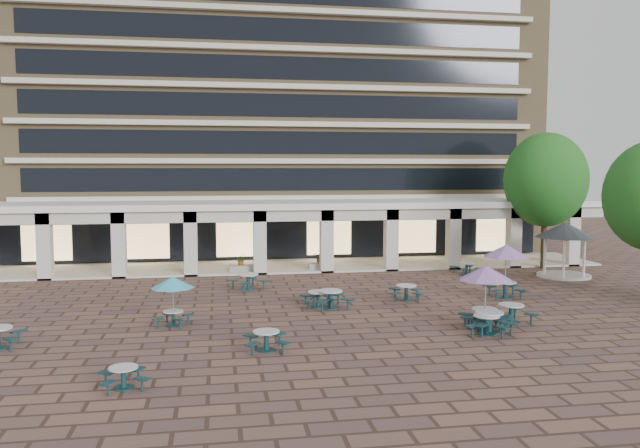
# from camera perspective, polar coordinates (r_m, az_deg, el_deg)

# --- Properties ---
(ground) EXTENTS (120.00, 120.00, 0.00)m
(ground) POSITION_cam_1_polar(r_m,az_deg,el_deg) (27.44, 0.69, -8.73)
(ground) COLOR brown
(ground) RESTS_ON ground
(apartment_building) EXTENTS (40.00, 15.50, 25.20)m
(apartment_building) POSITION_cam_1_polar(r_m,az_deg,el_deg) (52.27, -4.23, 11.70)
(apartment_building) COLOR #8E7750
(apartment_building) RESTS_ON ground
(retail_arcade) EXTENTS (42.00, 6.60, 4.40)m
(retail_arcade) POSITION_cam_1_polar(r_m,az_deg,el_deg) (41.45, -2.85, 0.15)
(retail_arcade) COLOR white
(retail_arcade) RESTS_ON ground
(picnic_table_1) EXTENTS (1.65, 1.65, 0.73)m
(picnic_table_1) POSITION_cam_1_polar(r_m,az_deg,el_deg) (22.91, -4.93, -10.42)
(picnic_table_1) COLOR #14363D
(picnic_table_1) RESTS_ON ground
(picnic_table_2) EXTENTS (1.93, 1.93, 0.84)m
(picnic_table_2) POSITION_cam_1_polar(r_m,az_deg,el_deg) (26.14, 15.23, -8.48)
(picnic_table_2) COLOR #14363D
(picnic_table_2) RESTS_ON ground
(picnic_table_3) EXTENTS (2.10, 2.10, 0.78)m
(picnic_table_3) POSITION_cam_1_polar(r_m,az_deg,el_deg) (25.84, 14.99, -8.72)
(picnic_table_3) COLOR #14363D
(picnic_table_3) RESTS_ON ground
(picnic_table_4) EXTENTS (1.80, 1.80, 2.08)m
(picnic_table_4) POSITION_cam_1_polar(r_m,az_deg,el_deg) (26.70, -13.31, -5.38)
(picnic_table_4) COLOR #14363D
(picnic_table_4) RESTS_ON ground
(picnic_table_5) EXTENTS (1.68, 1.68, 0.65)m
(picnic_table_5) POSITION_cam_1_polar(r_m,az_deg,el_deg) (20.02, -17.53, -13.07)
(picnic_table_5) COLOR #14363D
(picnic_table_5) RESTS_ON ground
(picnic_table_6) EXTENTS (2.23, 2.23, 2.57)m
(picnic_table_6) POSITION_cam_1_polar(r_m,az_deg,el_deg) (26.53, 14.92, -4.57)
(picnic_table_6) COLOR #14363D
(picnic_table_6) RESTS_ON ground
(picnic_table_7) EXTENTS (1.97, 1.97, 0.76)m
(picnic_table_7) POSITION_cam_1_polar(r_m,az_deg,el_deg) (31.60, 7.89, -6.10)
(picnic_table_7) COLOR #14363D
(picnic_table_7) RESTS_ON ground
(picnic_table_8) EXTENTS (2.30, 2.30, 0.84)m
(picnic_table_8) POSITION_cam_1_polar(r_m,az_deg,el_deg) (34.29, -6.58, -5.12)
(picnic_table_8) COLOR #14363D
(picnic_table_8) RESTS_ON ground
(picnic_table_9) EXTENTS (1.71, 1.71, 0.74)m
(picnic_table_9) POSITION_cam_1_polar(r_m,az_deg,el_deg) (29.81, -0.18, -6.74)
(picnic_table_9) COLOR #14363D
(picnic_table_9) RESTS_ON ground
(picnic_table_10) EXTENTS (1.96, 1.96, 0.80)m
(picnic_table_10) POSITION_cam_1_polar(r_m,az_deg,el_deg) (27.96, 17.08, -7.69)
(picnic_table_10) COLOR #14363D
(picnic_table_10) RESTS_ON ground
(picnic_table_11) EXTENTS (2.34, 2.34, 2.71)m
(picnic_table_11) POSITION_cam_1_polar(r_m,az_deg,el_deg) (32.89, 16.64, -2.56)
(picnic_table_11) COLOR #14363D
(picnic_table_11) RESTS_ON ground
(picnic_table_12) EXTENTS (2.13, 2.13, 0.86)m
(picnic_table_12) POSITION_cam_1_polar(r_m,az_deg,el_deg) (29.49, 0.96, -6.74)
(picnic_table_12) COLOR #14363D
(picnic_table_12) RESTS_ON ground
(picnic_table_13) EXTENTS (1.85, 1.85, 0.76)m
(picnic_table_13) POSITION_cam_1_polar(r_m,az_deg,el_deg) (39.75, 13.26, -3.89)
(picnic_table_13) COLOR #14363D
(picnic_table_13) RESTS_ON ground
(gazebo) EXTENTS (3.53, 3.53, 3.28)m
(gazebo) POSITION_cam_1_polar(r_m,az_deg,el_deg) (40.56, 21.49, -1.05)
(gazebo) COLOR beige
(gazebo) RESTS_ON ground
(tree_east_c) EXTENTS (5.35, 5.35, 8.92)m
(tree_east_c) POSITION_cam_1_polar(r_m,az_deg,el_deg) (43.36, 19.93, 3.81)
(tree_east_c) COLOR #45321B
(tree_east_c) RESTS_ON ground
(planter_left) EXTENTS (1.50, 0.61, 1.22)m
(planter_left) POSITION_cam_1_polar(r_m,az_deg,el_deg) (39.63, -7.20, -3.78)
(planter_left) COLOR #9B9B95
(planter_left) RESTS_ON ground
(planter_right) EXTENTS (1.50, 0.80, 1.29)m
(planter_right) POSITION_cam_1_polar(r_m,az_deg,el_deg) (40.12, 0.02, -3.56)
(planter_right) COLOR #9B9B95
(planter_right) RESTS_ON ground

